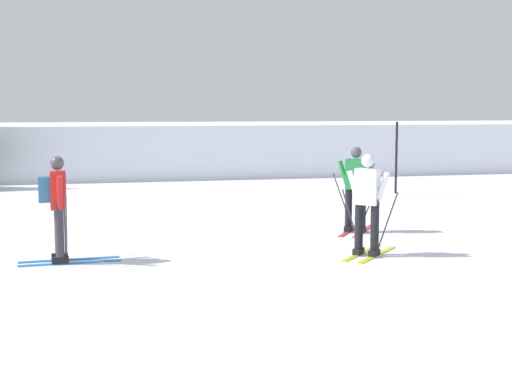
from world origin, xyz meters
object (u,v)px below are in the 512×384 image
skier_red (57,204)px  skier_green (356,187)px  skier_white (367,202)px  trail_marker_pole (396,158)px

skier_red → skier_green: size_ratio=1.00×
skier_red → skier_white: bearing=-7.0°
skier_green → trail_marker_pole: bearing=59.6°
skier_green → trail_marker_pole: 7.09m
skier_red → trail_marker_pole: trail_marker_pole is taller
skier_green → trail_marker_pole: (3.59, 6.12, 0.13)m
skier_white → trail_marker_pole: trail_marker_pole is taller
skier_white → skier_green: size_ratio=1.00×
skier_white → skier_green: 2.36m
skier_white → trail_marker_pole: (4.25, 8.38, 0.13)m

